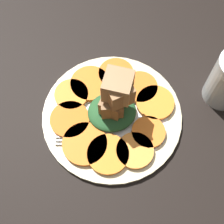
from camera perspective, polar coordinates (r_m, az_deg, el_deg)
table_slab at (r=59.87cm, az=-0.00°, el=-1.26°), size 120.00×120.00×2.00cm
plate at (r=58.48cm, az=-0.00°, el=-0.66°), size 26.02×26.02×1.05cm
carrot_slice_0 at (r=61.64cm, az=0.75°, el=7.01°), size 6.90×6.90×0.90cm
carrot_slice_1 at (r=60.63cm, az=-4.01°, el=5.21°), size 7.62×7.62×0.90cm
carrot_slice_2 at (r=59.79cm, az=-7.42°, el=3.17°), size 6.46×6.46×0.90cm
carrot_slice_3 at (r=57.51cm, az=-7.70°, el=-1.46°), size 7.28×7.28×0.90cm
carrot_slice_4 at (r=55.52cm, az=-5.01°, el=-5.83°), size 8.01×8.01×0.90cm
carrot_slice_5 at (r=54.72cm, az=-0.73°, el=-7.73°), size 7.36×7.36×0.90cm
carrot_slice_6 at (r=55.06cm, az=4.21°, el=-7.06°), size 6.62×6.62×0.90cm
carrot_slice_7 at (r=56.45cm, az=6.67°, el=-3.70°), size 6.11×6.11×0.90cm
carrot_slice_8 at (r=59.05cm, az=7.89°, el=1.68°), size 7.14×7.14×0.90cm
carrot_slice_9 at (r=60.30cm, az=5.10°, el=4.51°), size 6.81×6.81×0.90cm
center_pile at (r=53.77cm, az=0.44°, el=1.86°), size 8.93×8.04×11.36cm
fork at (r=55.87cm, az=-0.95°, el=-5.03°), size 19.36×5.13×0.40cm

